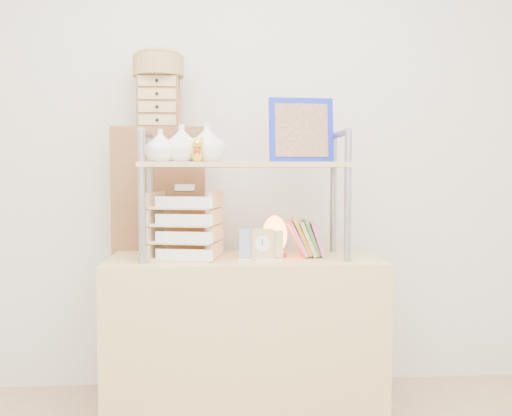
# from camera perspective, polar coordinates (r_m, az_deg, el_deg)

# --- Properties ---
(desk) EXTENTS (1.20, 0.50, 0.75)m
(desk) POSITION_cam_1_polar(r_m,az_deg,el_deg) (2.63, -1.15, -13.06)
(desk) COLOR tan
(desk) RESTS_ON ground
(cabinet) EXTENTS (0.45, 0.24, 1.35)m
(cabinet) POSITION_cam_1_polar(r_m,az_deg,el_deg) (2.94, -9.51, -5.36)
(cabinet) COLOR brown
(cabinet) RESTS_ON ground
(hutch) EXTENTS (0.90, 0.34, 0.72)m
(hutch) POSITION_cam_1_polar(r_m,az_deg,el_deg) (2.53, -3.03, 4.87)
(hutch) COLOR gray
(hutch) RESTS_ON desk
(letter_tray) EXTENTS (0.31, 0.30, 0.33)m
(letter_tray) POSITION_cam_1_polar(r_m,az_deg,el_deg) (2.51, -7.07, -2.11)
(letter_tray) COLOR #DEB885
(letter_tray) RESTS_ON desk
(salt_lamp) EXTENTS (0.12, 0.11, 0.19)m
(salt_lamp) POSITION_cam_1_polar(r_m,az_deg,el_deg) (2.55, 1.87, -2.80)
(salt_lamp) COLOR brown
(salt_lamp) RESTS_ON desk
(desk_clock) EXTENTS (0.10, 0.06, 0.13)m
(desk_clock) POSITION_cam_1_polar(r_m,az_deg,el_deg) (2.46, 0.59, -3.68)
(desk_clock) COLOR tan
(desk_clock) RESTS_ON desk
(postcard_stand) EXTENTS (0.20, 0.09, 0.14)m
(postcard_stand) POSITION_cam_1_polar(r_m,az_deg,el_deg) (2.47, 0.48, -4.31)
(postcard_stand) COLOR white
(postcard_stand) RESTS_ON desk
(drawer_chest) EXTENTS (0.20, 0.16, 0.25)m
(drawer_chest) POSITION_cam_1_polar(r_m,az_deg,el_deg) (2.90, -9.71, 10.37)
(drawer_chest) COLOR brown
(drawer_chest) RESTS_ON cabinet
(woven_basket) EXTENTS (0.25, 0.25, 0.10)m
(woven_basket) POSITION_cam_1_polar(r_m,az_deg,el_deg) (2.93, -9.74, 13.77)
(woven_basket) COLOR olive
(woven_basket) RESTS_ON drawer_chest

